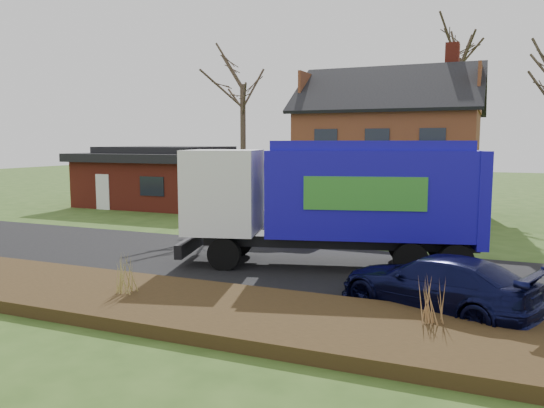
% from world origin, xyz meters
% --- Properties ---
extents(ground, '(120.00, 120.00, 0.00)m').
position_xyz_m(ground, '(0.00, 0.00, 0.00)').
color(ground, '#2F4C19').
rests_on(ground, ground).
extents(road, '(80.00, 7.00, 0.02)m').
position_xyz_m(road, '(0.00, 0.00, 0.01)').
color(road, black).
rests_on(road, ground).
extents(mulch_verge, '(80.00, 3.50, 0.30)m').
position_xyz_m(mulch_verge, '(0.00, -5.30, 0.15)').
color(mulch_verge, black).
rests_on(mulch_verge, ground).
extents(main_house, '(12.95, 8.95, 9.26)m').
position_xyz_m(main_house, '(1.49, 13.91, 4.03)').
color(main_house, '#BDB198').
rests_on(main_house, ground).
extents(ranch_house, '(9.80, 8.20, 3.70)m').
position_xyz_m(ranch_house, '(-12.00, 13.00, 1.81)').
color(ranch_house, maroon).
rests_on(ranch_house, ground).
extents(garbage_truck, '(9.77, 4.80, 4.05)m').
position_xyz_m(garbage_truck, '(2.69, 0.62, 2.33)').
color(garbage_truck, black).
rests_on(garbage_truck, ground).
extents(silver_sedan, '(4.34, 1.83, 1.40)m').
position_xyz_m(silver_sedan, '(-0.81, 3.84, 0.70)').
color(silver_sedan, '#929499').
rests_on(silver_sedan, ground).
extents(navy_wagon, '(5.10, 3.53, 1.37)m').
position_xyz_m(navy_wagon, '(6.14, -3.00, 0.68)').
color(navy_wagon, black).
rests_on(navy_wagon, ground).
extents(tree_front_west, '(3.29, 3.29, 9.77)m').
position_xyz_m(tree_front_west, '(-5.16, 10.06, 8.05)').
color(tree_front_west, '#46372A').
rests_on(tree_front_west, ground).
extents(tree_back, '(4.04, 4.04, 12.80)m').
position_xyz_m(tree_back, '(4.89, 21.69, 10.67)').
color(tree_back, '#3A2E23').
rests_on(tree_back, ground).
extents(grass_clump_mid, '(0.39, 0.32, 1.09)m').
position_xyz_m(grass_clump_mid, '(-0.97, -5.34, 0.84)').
color(grass_clump_mid, '#9B8944').
rests_on(grass_clump_mid, mulch_verge).
extents(grass_clump_east, '(0.37, 0.31, 0.93)m').
position_xyz_m(grass_clump_east, '(6.22, -4.63, 0.77)').
color(grass_clump_east, '#997143').
rests_on(grass_clump_east, mulch_verge).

